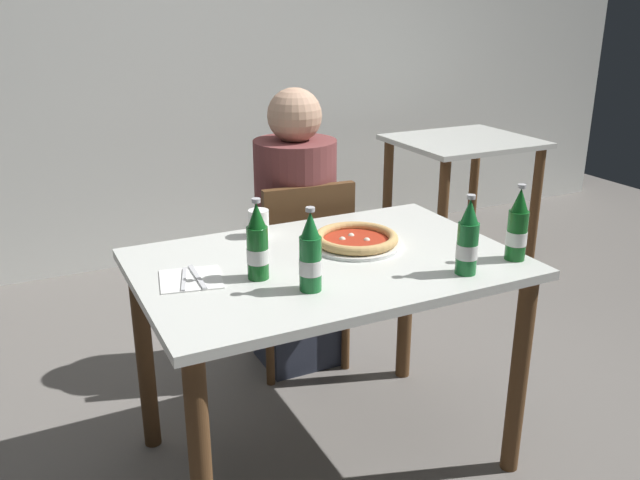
% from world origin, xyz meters
% --- Properties ---
extents(ground_plane, '(8.00, 8.00, 0.00)m').
position_xyz_m(ground_plane, '(0.00, 0.00, 0.00)').
color(ground_plane, slate).
extents(back_wall_tiled, '(7.00, 0.10, 2.60)m').
position_xyz_m(back_wall_tiled, '(0.00, 2.20, 1.30)').
color(back_wall_tiled, white).
rests_on(back_wall_tiled, ground_plane).
extents(dining_table_main, '(1.20, 0.80, 0.75)m').
position_xyz_m(dining_table_main, '(0.00, 0.00, 0.64)').
color(dining_table_main, silver).
rests_on(dining_table_main, ground_plane).
extents(chair_behind_table, '(0.43, 0.43, 0.85)m').
position_xyz_m(chair_behind_table, '(0.18, 0.61, 0.48)').
color(chair_behind_table, brown).
rests_on(chair_behind_table, ground_plane).
extents(diner_seated, '(0.34, 0.34, 1.21)m').
position_xyz_m(diner_seated, '(0.19, 0.66, 0.58)').
color(diner_seated, '#2D3342').
rests_on(diner_seated, ground_plane).
extents(dining_table_background, '(0.80, 0.70, 0.75)m').
position_xyz_m(dining_table_background, '(1.62, 1.40, 0.59)').
color(dining_table_background, silver).
rests_on(dining_table_background, ground_plane).
extents(pizza_margherita_near, '(0.31, 0.31, 0.04)m').
position_xyz_m(pizza_margherita_near, '(0.14, 0.07, 0.77)').
color(pizza_margherita_near, white).
rests_on(pizza_margherita_near, dining_table_main).
extents(beer_bottle_left, '(0.07, 0.07, 0.25)m').
position_xyz_m(beer_bottle_left, '(0.54, -0.26, 0.85)').
color(beer_bottle_left, '#14591E').
rests_on(beer_bottle_left, dining_table_main).
extents(beer_bottle_center, '(0.07, 0.07, 0.25)m').
position_xyz_m(beer_bottle_center, '(0.33, -0.29, 0.85)').
color(beer_bottle_center, '#196B2D').
rests_on(beer_bottle_center, dining_table_main).
extents(beer_bottle_right, '(0.07, 0.07, 0.25)m').
position_xyz_m(beer_bottle_right, '(-0.15, -0.19, 0.85)').
color(beer_bottle_right, '#196B2D').
rests_on(beer_bottle_right, dining_table_main).
extents(beer_bottle_extra, '(0.07, 0.07, 0.25)m').
position_xyz_m(beer_bottle_extra, '(-0.25, -0.04, 0.85)').
color(beer_bottle_extra, '#14591E').
rests_on(beer_bottle_extra, dining_table_main).
extents(napkin_with_cutlery, '(0.21, 0.21, 0.01)m').
position_xyz_m(napkin_with_cutlery, '(-0.44, 0.03, 0.75)').
color(napkin_with_cutlery, white).
rests_on(napkin_with_cutlery, dining_table_main).
extents(paper_cup, '(0.07, 0.07, 0.09)m').
position_xyz_m(paper_cup, '(-0.11, 0.31, 0.80)').
color(paper_cup, white).
rests_on(paper_cup, dining_table_main).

